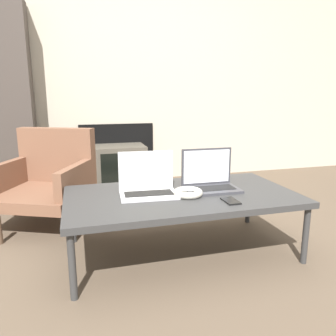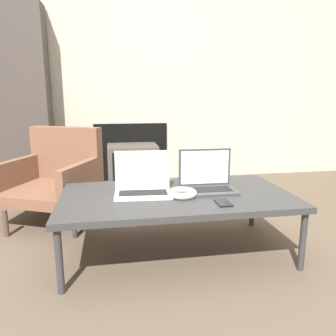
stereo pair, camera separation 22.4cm
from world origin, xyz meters
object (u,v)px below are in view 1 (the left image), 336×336
Objects in this scene: phone at (231,201)px; tv at (120,166)px; headphones at (188,193)px; armchair at (48,176)px; laptop_right at (210,180)px; laptop_left at (148,184)px.

tv is (-0.37, 1.87, -0.17)m from phone.
headphones is 0.21× the size of armchair.
phone is at bearing -20.03° from armchair.
tv reaches higher than phone.
tv is at bearing 101.29° from phone.
armchair reaches higher than phone.
laptop_right reaches higher than phone.
laptop_left is at bearing -91.50° from tv.
laptop_left is 0.41× the size of armchair.
laptop_right is at bearing 29.64° from headphones.
laptop_right reaches higher than headphones.
armchair is at bearing 134.87° from headphones.
tv is 1.09m from armchair.
laptop_left reaches higher than headphones.
armchair is (-0.62, 0.75, -0.09)m from laptop_left.
tv reaches higher than headphones.
laptop_left is 0.50m from phone.
headphones is at bearing -83.98° from tv.
phone is (0.01, -0.27, -0.06)m from laptop_right.
laptop_left is 0.98m from armchair.
laptop_right is (0.40, 0.00, 0.00)m from laptop_left.
laptop_left is at bearing -178.68° from laptop_right.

